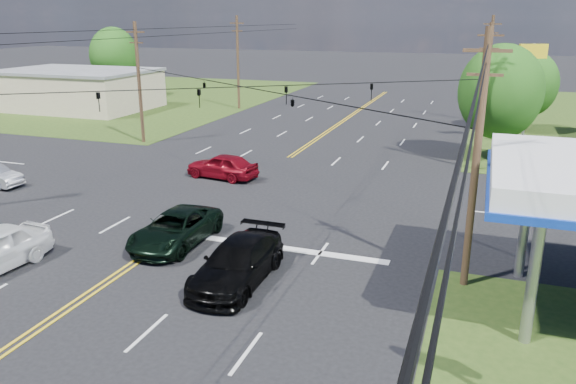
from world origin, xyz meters
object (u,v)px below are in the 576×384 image
at_px(pickup_dkgreen, 176,229).
at_px(suv_black, 238,263).
at_px(retail_nw, 77,91).
at_px(pole_se, 476,160).
at_px(pole_right_far, 488,68).
at_px(tree_right_a, 500,92).
at_px(pole_nw, 139,82).
at_px(pole_left_far, 238,61).
at_px(tree_right_b, 529,84).
at_px(tree_far_l, 114,55).
at_px(pole_ne, 485,96).

bearing_deg(pickup_dkgreen, suv_black, -31.08).
xyz_separation_m(retail_nw, pickup_dkgreen, (30.58, -31.11, -1.26)).
xyz_separation_m(pole_se, suv_black, (-8.23, -2.65, -4.11)).
distance_m(pole_right_far, tree_right_a, 16.03).
distance_m(retail_nw, pole_se, 53.09).
distance_m(pole_nw, pole_left_far, 19.00).
height_order(tree_right_b, pickup_dkgreen, tree_right_b).
height_order(tree_right_a, tree_far_l, tree_far_l).
height_order(pole_left_far, tree_right_b, pole_left_far).
bearing_deg(pickup_dkgreen, pole_se, 0.68).
bearing_deg(tree_right_a, tree_right_b, 78.23).
bearing_deg(pole_ne, tree_right_a, 71.57).
xyz_separation_m(retail_nw, suv_black, (34.77, -33.65, -1.19)).
relative_size(pole_right_far, tree_far_l, 1.15).
bearing_deg(pole_ne, pickup_dkgreen, -124.43).
distance_m(pole_ne, pole_left_far, 32.20).
xyz_separation_m(pole_right_far, pickup_dkgreen, (-12.42, -37.11, -4.42)).
distance_m(pole_left_far, tree_right_b, 29.79).
relative_size(pole_left_far, pickup_dkgreen, 1.87).
distance_m(pole_ne, suv_black, 22.61).
relative_size(pole_se, suv_black, 1.71).
relative_size(retail_nw, pole_se, 1.68).
xyz_separation_m(tree_right_a, tree_far_l, (-46.00, 20.00, 0.33)).
xyz_separation_m(tree_right_a, pickup_dkgreen, (-13.42, -21.11, -4.13)).
xyz_separation_m(pole_nw, pole_right_far, (26.00, 19.00, 0.25)).
bearing_deg(pole_left_far, suv_black, -65.86).
height_order(retail_nw, suv_black, retail_nw).
xyz_separation_m(retail_nw, pole_right_far, (43.00, 6.00, 3.17)).
height_order(tree_right_b, tree_far_l, tree_far_l).
height_order(pole_nw, pole_ne, same).
height_order(pole_se, suv_black, pole_se).
height_order(retail_nw, pole_ne, pole_ne).
bearing_deg(suv_black, pole_nw, 130.85).
relative_size(pole_ne, pole_left_far, 0.95).
distance_m(pole_se, pickup_dkgreen, 13.10).
height_order(pole_se, tree_right_a, pole_se).
height_order(pole_right_far, tree_right_b, pole_right_far).
bearing_deg(tree_right_a, pole_right_far, 93.58).
bearing_deg(tree_right_a, tree_far_l, 156.50).
relative_size(pole_right_far, suv_black, 1.80).
distance_m(tree_right_a, pickup_dkgreen, 25.35).
relative_size(pole_nw, tree_right_b, 1.34).
height_order(pole_ne, pole_left_far, pole_left_far).
bearing_deg(pole_right_far, pole_ne, -90.00).
xyz_separation_m(retail_nw, pole_ne, (43.00, -13.00, 2.92)).
height_order(pole_se, pole_nw, same).
bearing_deg(tree_right_b, pole_nw, -153.05).
height_order(pole_ne, tree_right_a, pole_ne).
relative_size(retail_nw, pole_ne, 1.68).
distance_m(pole_left_far, tree_far_l, 19.42).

